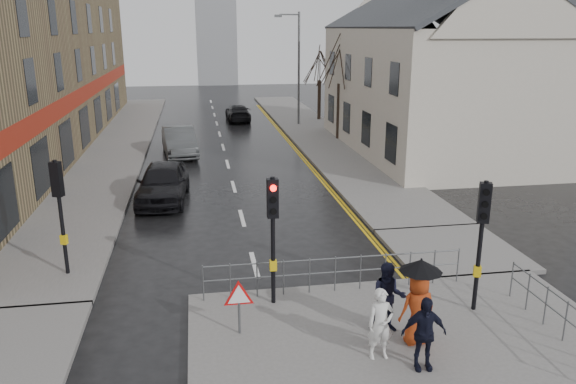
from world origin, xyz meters
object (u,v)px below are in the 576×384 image
object	(u,v)px
pedestrian_with_umbrella	(419,298)
pedestrian_d	(424,333)
car_parked	(163,182)
pedestrian_b	(388,297)
pedestrian_a	(381,324)
car_mid	(179,142)

from	to	relation	value
pedestrian_with_umbrella	pedestrian_d	bearing A→B (deg)	-104.91
car_parked	pedestrian_b	bearing A→B (deg)	-59.91
pedestrian_a	pedestrian_d	world-z (taller)	pedestrian_d
pedestrian_a	car_mid	bearing A→B (deg)	101.56
pedestrian_d	car_mid	distance (m)	23.01
pedestrian_with_umbrella	car_parked	world-z (taller)	pedestrian_with_umbrella
car_parked	car_mid	distance (m)	8.90
pedestrian_a	car_mid	distance (m)	22.33
car_parked	car_mid	world-z (taller)	car_parked
pedestrian_b	car_parked	distance (m)	13.19
pedestrian_with_umbrella	car_parked	bearing A→B (deg)	116.34
pedestrian_b	pedestrian_d	bearing A→B (deg)	-66.61
pedestrian_a	car_parked	distance (m)	13.95
pedestrian_d	pedestrian_b	bearing A→B (deg)	102.64
pedestrian_a	pedestrian_d	xyz separation A→B (m)	(0.76, -0.52, 0.01)
car_parked	car_mid	size ratio (longest dim) A/B	0.99
car_parked	car_mid	bearing A→B (deg)	91.11
pedestrian_a	car_mid	size ratio (longest dim) A/B	0.33
pedestrian_d	car_mid	size ratio (longest dim) A/B	0.34
pedestrian_d	car_parked	distance (m)	14.73
pedestrian_with_umbrella	pedestrian_d	size ratio (longest dim) A/B	1.25
car_parked	car_mid	xyz separation A→B (m)	(0.50, 8.88, -0.02)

